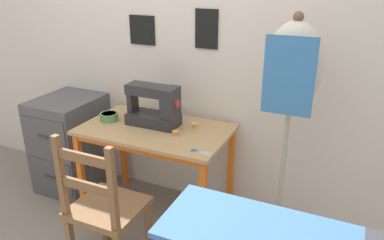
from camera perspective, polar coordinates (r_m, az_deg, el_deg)
ground_plane at (r=2.76m, az=-8.34°, el=-17.14°), size 14.00×14.00×0.00m
wall_back at (r=2.77m, az=-2.19°, el=12.49°), size 10.00×0.06×2.55m
sewing_table at (r=2.64m, az=-5.71°, el=-3.06°), size 1.03×0.61×0.70m
sewing_machine at (r=2.61m, az=-5.56°, el=1.99°), size 0.38×0.18×0.31m
fabric_bowl at (r=2.79m, az=-12.52°, el=0.53°), size 0.13×0.13×0.06m
scissors at (r=2.27m, az=0.93°, el=-4.81°), size 0.14×0.05×0.01m
thread_spool_near_machine at (r=2.47m, az=-2.51°, el=-2.04°), size 0.04×0.04×0.04m
thread_spool_mid_table at (r=2.58m, az=0.34°, el=-0.91°), size 0.04×0.04×0.04m
wooden_chair at (r=2.29m, az=-13.13°, el=-13.11°), size 0.40×0.38×0.93m
filing_cabinet at (r=3.28m, az=-17.91°, el=-3.34°), size 0.45×0.56×0.78m
dress_form at (r=2.24m, az=14.94°, el=5.57°), size 0.33×0.32×1.52m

